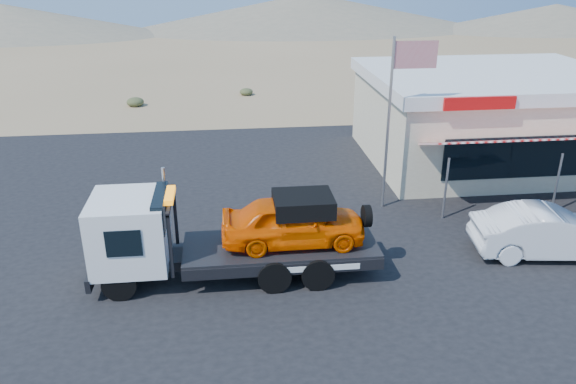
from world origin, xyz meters
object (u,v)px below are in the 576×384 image
object	(u,v)px
jerky_store	(488,116)
flagpole	(396,105)
white_sedan	(549,232)
tow_truck	(228,231)

from	to	relation	value
jerky_store	flagpole	size ratio (longest dim) A/B	1.73
white_sedan	flagpole	xyz separation A→B (m)	(-3.74, 4.02, 3.01)
jerky_store	flagpole	distance (m)	7.36
white_sedan	flagpole	size ratio (longest dim) A/B	0.75
tow_truck	jerky_store	size ratio (longest dim) A/B	0.75
tow_truck	jerky_store	distance (m)	14.26
tow_truck	jerky_store	world-z (taller)	jerky_store
jerky_store	flagpole	xyz separation A→B (m)	(-5.57, -4.47, 1.77)
white_sedan	jerky_store	xyz separation A→B (m)	(1.83, 8.49, 1.23)
white_sedan	jerky_store	bearing A→B (deg)	-5.02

